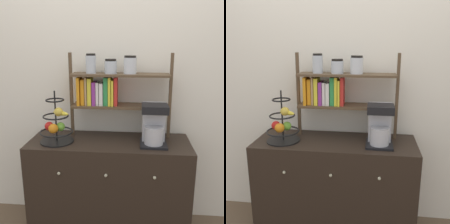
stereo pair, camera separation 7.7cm
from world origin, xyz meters
TOP-DOWN VIEW (x-y plane):
  - wall_back at (0.00, 0.51)m, footprint 7.00×0.05m
  - sideboard at (0.00, 0.23)m, footprint 1.29×0.49m
  - coffee_maker at (0.35, 0.20)m, footprint 0.21×0.21m
  - fruit_stand at (-0.42, 0.18)m, footprint 0.27×0.27m
  - shelf_hutch at (-0.02, 0.36)m, footprint 0.83×0.20m

SIDE VIEW (x-z plane):
  - sideboard at x=0.00m, z-range 0.00..0.82m
  - fruit_stand at x=-0.42m, z-range 0.75..1.16m
  - coffee_maker at x=0.35m, z-range 0.82..1.14m
  - shelf_hutch at x=-0.02m, z-range 0.90..1.59m
  - wall_back at x=0.00m, z-range 0.00..2.60m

